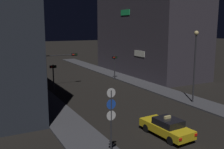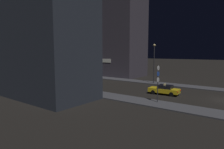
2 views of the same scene
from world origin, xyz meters
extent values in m
cube|color=#424247|center=(-7.33, 27.91, 0.08)|extent=(3.19, 59.83, 0.16)
cube|color=#424247|center=(7.33, 27.91, 0.08)|extent=(3.19, 59.83, 0.16)
cube|color=#D859B2|center=(-8.89, 20.14, 3.16)|extent=(0.08, 2.80, 0.90)
cube|color=#337FE5|center=(-8.89, 24.53, 8.07)|extent=(0.08, 2.80, 0.90)
cube|color=#3D3842|center=(13.46, 31.75, 11.56)|extent=(9.06, 22.43, 23.11)
cube|color=white|center=(8.89, 27.26, 4.16)|extent=(0.08, 2.80, 0.90)
cube|color=#26CC66|center=(8.89, 31.75, 10.63)|extent=(0.08, 2.80, 0.90)
cube|color=yellow|center=(-1.37, 8.02, 0.62)|extent=(2.06, 4.50, 0.60)
cube|color=black|center=(-1.35, 7.82, 1.17)|extent=(1.70, 2.07, 0.50)
cube|color=red|center=(-1.98, 5.76, 0.72)|extent=(0.24, 0.07, 0.16)
cube|color=red|center=(-0.48, 5.85, 0.72)|extent=(0.24, 0.07, 0.16)
cylinder|color=black|center=(-2.25, 9.34, 0.32)|extent=(0.26, 0.65, 0.64)
cylinder|color=black|center=(-0.65, 9.43, 0.32)|extent=(0.26, 0.65, 0.64)
cylinder|color=black|center=(-2.08, 6.61, 0.32)|extent=(0.26, 0.65, 0.64)
cylinder|color=black|center=(-0.49, 6.71, 0.32)|extent=(0.26, 0.65, 0.64)
cube|color=#F4E08C|center=(-1.36, 7.92, 1.52)|extent=(0.57, 0.21, 0.20)
cylinder|color=#2D2D33|center=(-5.49, 28.26, 2.33)|extent=(0.16, 0.16, 4.66)
cylinder|color=#2D2D33|center=(-3.45, 28.26, 4.41)|extent=(4.07, 0.10, 0.10)
cube|color=black|center=(-1.41, 28.26, 4.41)|extent=(0.80, 0.28, 0.32)
sphere|color=red|center=(-1.66, 28.08, 4.41)|extent=(0.20, 0.20, 0.20)
sphere|color=#3F2D0C|center=(-1.41, 28.08, 4.41)|extent=(0.20, 0.20, 0.20)
sphere|color=#0C3319|center=(-1.16, 28.08, 4.41)|extent=(0.20, 0.20, 0.20)
cylinder|color=#2D2D33|center=(-5.49, 24.65, 1.84)|extent=(0.16, 0.16, 3.68)
cube|color=black|center=(-5.49, 24.65, 3.43)|extent=(0.80, 0.28, 0.32)
sphere|color=red|center=(-5.73, 24.47, 3.43)|extent=(0.20, 0.20, 0.20)
sphere|color=#3F2D0C|center=(-5.49, 24.47, 3.43)|extent=(0.20, 0.20, 0.20)
sphere|color=#0C3319|center=(-5.24, 24.47, 3.43)|extent=(0.20, 0.20, 0.20)
cylinder|color=#2D2D33|center=(5.49, 29.09, 1.91)|extent=(0.16, 0.16, 3.82)
cube|color=black|center=(5.49, 29.09, 3.57)|extent=(0.80, 0.28, 0.32)
sphere|color=red|center=(5.24, 28.91, 3.57)|extent=(0.20, 0.20, 0.20)
sphere|color=#3F2D0C|center=(5.49, 28.91, 3.57)|extent=(0.20, 0.20, 0.20)
sphere|color=#0C3319|center=(5.73, 28.91, 3.57)|extent=(0.20, 0.20, 0.20)
cylinder|color=#2D2D33|center=(-6.83, 6.62, 2.33)|extent=(0.10, 0.10, 4.34)
cylinder|color=white|center=(-6.83, 6.60, 4.35)|extent=(0.57, 0.03, 0.57)
cylinder|color=blue|center=(-6.83, 6.60, 3.64)|extent=(0.61, 0.03, 0.61)
cylinder|color=white|center=(-6.83, 6.60, 2.94)|extent=(0.61, 0.03, 0.61)
cylinder|color=#2D2D33|center=(6.79, 13.52, 3.77)|extent=(0.16, 0.16, 7.21)
sphere|color=#F4D88C|center=(6.79, 13.52, 7.61)|extent=(0.47, 0.47, 0.47)
camera|label=1|loc=(-13.78, -6.77, 8.18)|focal=41.92mm
camera|label=2|loc=(-28.85, -3.06, 6.26)|focal=31.39mm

